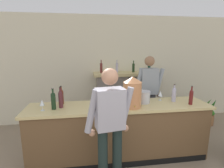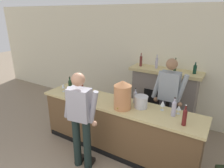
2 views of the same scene
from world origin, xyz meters
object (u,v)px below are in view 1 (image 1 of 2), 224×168
person_customer (110,127)px  wine_bottle_merlot_tall (61,96)px  person_bartender (148,93)px  wine_bottle_chardonnay_pale (191,96)px  copper_dispenser (132,92)px  wine_bottle_burgundy_dark (61,99)px  fireplace_stone (125,97)px  wine_glass_near_bucket (42,103)px  ice_bucket_steel (143,97)px  wine_bottle_rose_blush (174,94)px  wine_bottle_cabernet_heavy (53,100)px  wine_bottle_port_short (132,94)px  wine_glass_front_left (160,94)px  wine_glass_back_row (173,94)px  potted_plant_corner (208,114)px

person_customer → wine_bottle_merlot_tall: bearing=128.4°
person_bartender → wine_bottle_chardonnay_pale: person_bartender is taller
copper_dispenser → wine_bottle_burgundy_dark: bearing=173.0°
fireplace_stone → wine_bottle_merlot_tall: size_ratio=5.16×
person_customer → wine_glass_near_bucket: (-0.98, 0.63, 0.17)m
copper_dispenser → fireplace_stone: bearing=81.6°
ice_bucket_steel → wine_bottle_rose_blush: 0.57m
copper_dispenser → wine_bottle_cabernet_heavy: bearing=176.6°
copper_dispenser → wine_bottle_rose_blush: copper_dispenser is taller
person_customer → wine_bottle_rose_blush: bearing=31.5°
copper_dispenser → wine_bottle_port_short: 0.37m
wine_glass_near_bucket → wine_glass_front_left: (2.04, 0.25, 0.00)m
fireplace_stone → wine_bottle_chardonnay_pale: 1.86m
wine_bottle_burgundy_dark → wine_glass_back_row: wine_bottle_burgundy_dark is taller
potted_plant_corner → fireplace_stone: bearing=168.5°
person_customer → wine_bottle_port_short: person_customer is taller
wine_bottle_burgundy_dark → wine_glass_back_row: size_ratio=2.34×
wine_glass_front_left → wine_glass_back_row: bearing=2.3°
wine_bottle_port_short → wine_bottle_merlot_tall: bearing=-180.0°
wine_bottle_cabernet_heavy → wine_bottle_port_short: bearing=10.8°
wine_bottle_cabernet_heavy → wine_glass_front_left: bearing=6.7°
copper_dispenser → person_bartender: bearing=54.7°
wine_bottle_port_short → wine_glass_front_left: 0.53m
wine_bottle_port_short → fireplace_stone: bearing=83.2°
potted_plant_corner → copper_dispenser: size_ratio=1.37×
wine_bottle_merlot_tall → person_bartender: bearing=15.1°
wine_bottle_rose_blush → wine_glass_front_left: wine_bottle_rose_blush is taller
ice_bucket_steel → wine_glass_front_left: size_ratio=1.38×
wine_glass_front_left → potted_plant_corner: bearing=27.4°
fireplace_stone → person_customer: (-0.68, -2.20, 0.27)m
potted_plant_corner → person_customer: size_ratio=0.41×
wine_bottle_chardonnay_pale → wine_glass_front_left: bearing=144.2°
wine_bottle_cabernet_heavy → wine_glass_back_row: bearing=6.1°
potted_plant_corner → copper_dispenser: (-2.33, -1.19, 0.96)m
potted_plant_corner → person_customer: bearing=-147.4°
wine_bottle_chardonnay_pale → wine_bottle_cabernet_heavy: bearing=177.9°
person_bartender → wine_glass_near_bucket: person_bartender is taller
ice_bucket_steel → wine_glass_front_left: 0.37m
fireplace_stone → wine_bottle_cabernet_heavy: size_ratio=4.78×
person_bartender → ice_bucket_steel: 0.68m
fireplace_stone → copper_dispenser: bearing=-98.4°
wine_glass_near_bucket → wine_bottle_rose_blush: bearing=3.8°
fireplace_stone → person_bartender: bearing=-67.9°
copper_dispenser → wine_bottle_cabernet_heavy: (-1.26, 0.08, -0.10)m
ice_bucket_steel → wine_bottle_burgundy_dark: 1.42m
person_customer → wine_glass_back_row: 1.60m
wine_bottle_chardonnay_pale → wine_glass_near_bucket: (-2.46, 0.05, -0.02)m
wine_glass_back_row → wine_glass_front_left: wine_glass_front_left is taller
ice_bucket_steel → person_bartender: bearing=62.8°
fireplace_stone → wine_bottle_rose_blush: size_ratio=5.17×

